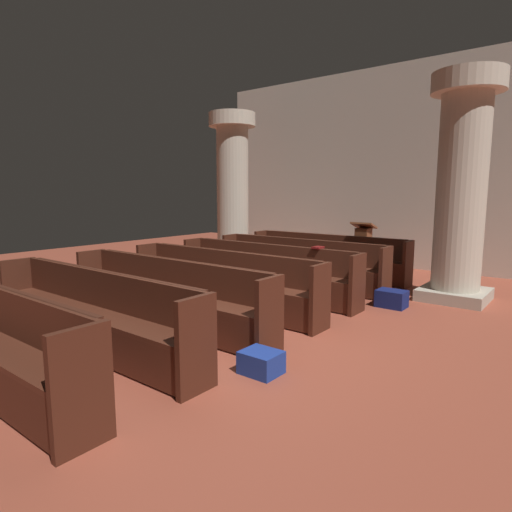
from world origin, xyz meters
TOP-DOWN VIEW (x-y plane):
  - ground_plane at (0.00, 0.00)m, footprint 19.20×19.20m
  - back_wall at (0.00, 6.08)m, footprint 10.00×0.16m
  - pew_row_0 at (-0.91, 3.95)m, footprint 3.35×0.47m
  - pew_row_1 at (-0.91, 2.91)m, footprint 3.35×0.46m
  - pew_row_2 at (-0.91, 1.87)m, footprint 3.35×0.46m
  - pew_row_3 at (-0.91, 0.83)m, footprint 3.35×0.47m
  - pew_row_4 at (-0.91, -0.22)m, footprint 3.35×0.46m
  - pew_row_5 at (-0.91, -1.26)m, footprint 3.35×0.47m
  - pillar_aisle_side at (1.62, 3.55)m, footprint 1.06×1.06m
  - pillar_far_side at (-3.39, 3.92)m, footprint 1.06×1.06m
  - lectern at (-0.56, 4.90)m, footprint 0.48×0.45m
  - hymn_book at (-0.03, 2.06)m, footprint 0.13×0.19m
  - kneeler_box_navy at (1.00, 2.50)m, footprint 0.42×0.31m
  - kneeler_box_blue at (0.91, -0.61)m, footprint 0.36×0.31m

SIDE VIEW (x-z plane):
  - ground_plane at x=0.00m, z-range 0.00..0.00m
  - kneeler_box_blue at x=0.91m, z-range 0.00..0.22m
  - kneeler_box_navy at x=1.00m, z-range 0.00..0.26m
  - lectern at x=-0.56m, z-range -0.09..0.99m
  - pew_row_0 at x=-0.91m, z-range 0.03..0.89m
  - pew_row_1 at x=-0.91m, z-range 0.03..0.89m
  - pew_row_2 at x=-0.91m, z-range 0.03..0.89m
  - pew_row_3 at x=-0.91m, z-range 0.03..0.89m
  - pew_row_4 at x=-0.91m, z-range 0.03..0.89m
  - pew_row_5 at x=-0.91m, z-range 0.03..0.89m
  - hymn_book at x=-0.03m, z-range 0.85..0.88m
  - pillar_aisle_side at x=1.62m, z-range 0.07..3.55m
  - pillar_far_side at x=-3.39m, z-range 0.07..3.55m
  - back_wall at x=0.00m, z-range 0.00..4.50m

